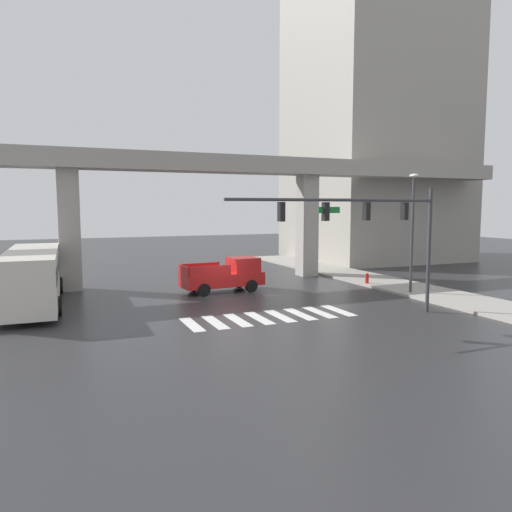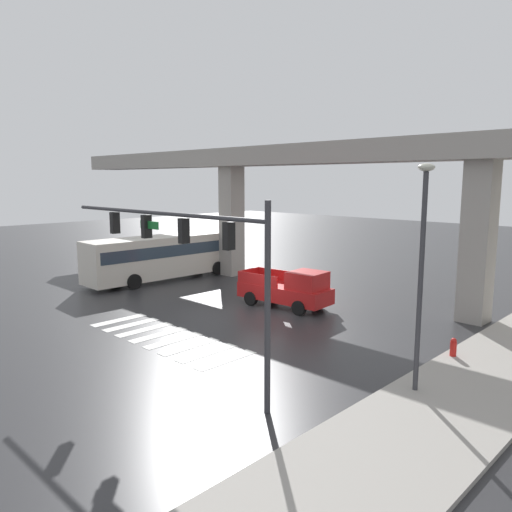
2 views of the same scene
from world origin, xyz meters
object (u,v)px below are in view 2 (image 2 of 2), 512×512
Objects in this scene: traffic_signal_mast at (187,243)px; street_lamp_near_corner at (422,253)px; pickup_truck at (289,290)px; fire_hydrant at (453,349)px; city_bus at (163,255)px.

street_lamp_near_corner is (6.19, 4.20, -0.12)m from traffic_signal_mast.
traffic_signal_mast is at bearing -145.85° from street_lamp_near_corner.
pickup_truck is 11.80m from street_lamp_near_corner.
traffic_signal_mast is 1.50× the size of street_lamp_near_corner.
traffic_signal_mast is 12.81× the size of fire_hydrant.
city_bus is at bearing -178.57° from pickup_truck.
pickup_truck is at bearing 151.39° from street_lamp_near_corner.
traffic_signal_mast is 7.48m from street_lamp_near_corner.
pickup_truck reaches higher than fire_hydrant.
street_lamp_near_corner is 5.66m from fire_hydrant.
street_lamp_near_corner reaches higher than fire_hydrant.
street_lamp_near_corner reaches higher than pickup_truck.
city_bus is 1.00× the size of traffic_signal_mast.
traffic_signal_mast is at bearing -68.94° from pickup_truck.
fire_hydrant is at bearing -3.52° from city_bus.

